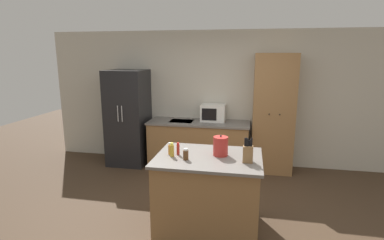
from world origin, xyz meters
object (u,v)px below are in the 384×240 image
(spice_bottle_short_red, at_px, (170,149))
(spice_bottle_green_herb, at_px, (178,149))
(knife_block, at_px, (248,153))
(spice_bottle_tall_dark, at_px, (172,150))
(kettle, at_px, (221,146))
(pantry_cabinet, at_px, (273,114))
(microwave, at_px, (213,113))
(refrigerator, at_px, (128,117))
(spice_bottle_amber_oil, at_px, (186,155))

(spice_bottle_short_red, xyz_separation_m, spice_bottle_green_herb, (0.09, 0.01, 0.00))
(knife_block, xyz_separation_m, spice_bottle_tall_dark, (-0.89, 0.03, -0.03))
(kettle, bearing_deg, pantry_cabinet, 69.97)
(knife_block, bearing_deg, kettle, 151.24)
(pantry_cabinet, height_order, microwave, pantry_cabinet)
(refrigerator, distance_m, spice_bottle_green_herb, 2.54)
(knife_block, distance_m, spice_bottle_short_red, 0.94)
(spice_bottle_tall_dark, distance_m, spice_bottle_short_red, 0.08)
(spice_bottle_short_red, distance_m, spice_bottle_amber_oil, 0.27)
(microwave, xyz_separation_m, spice_bottle_green_herb, (-0.16, -2.21, -0.04))
(spice_bottle_tall_dark, xyz_separation_m, spice_bottle_amber_oil, (0.19, -0.08, -0.02))
(spice_bottle_short_red, distance_m, spice_bottle_green_herb, 0.10)
(knife_block, bearing_deg, spice_bottle_amber_oil, -175.85)
(pantry_cabinet, xyz_separation_m, knife_block, (-0.43, -2.25, -0.03))
(microwave, xyz_separation_m, knife_block, (0.68, -2.31, -0.00))
(microwave, height_order, spice_bottle_amber_oil, microwave)
(knife_block, distance_m, spice_bottle_tall_dark, 0.90)
(microwave, bearing_deg, spice_bottle_green_herb, -94.08)
(knife_block, height_order, spice_bottle_tall_dark, knife_block)
(spice_bottle_amber_oil, bearing_deg, kettle, 31.25)
(refrigerator, distance_m, spice_bottle_amber_oil, 2.74)
(kettle, bearing_deg, refrigerator, 135.71)
(pantry_cabinet, relative_size, spice_bottle_amber_oil, 15.95)
(refrigerator, bearing_deg, kettle, -44.29)
(spice_bottle_amber_oil, distance_m, kettle, 0.45)
(pantry_cabinet, relative_size, kettle, 8.45)
(pantry_cabinet, bearing_deg, microwave, 176.63)
(spice_bottle_tall_dark, bearing_deg, spice_bottle_green_herb, 55.65)
(pantry_cabinet, relative_size, spice_bottle_short_red, 14.46)
(refrigerator, bearing_deg, knife_block, -42.49)
(spice_bottle_amber_oil, xyz_separation_m, spice_bottle_green_herb, (-0.13, 0.16, 0.01))
(spice_bottle_tall_dark, xyz_separation_m, spice_bottle_green_herb, (0.06, 0.08, -0.01))
(pantry_cabinet, distance_m, microwave, 1.11)
(refrigerator, relative_size, pantry_cabinet, 0.86)
(kettle, bearing_deg, spice_bottle_tall_dark, -164.84)
(spice_bottle_tall_dark, height_order, spice_bottle_amber_oil, spice_bottle_tall_dark)
(refrigerator, distance_m, spice_bottle_tall_dark, 2.57)
(spice_bottle_short_red, bearing_deg, kettle, 7.98)
(pantry_cabinet, height_order, spice_bottle_short_red, pantry_cabinet)
(refrigerator, relative_size, spice_bottle_amber_oil, 13.64)
(refrigerator, xyz_separation_m, knife_block, (2.34, -2.15, 0.12))
(pantry_cabinet, distance_m, knife_block, 2.29)
(spice_bottle_tall_dark, height_order, spice_bottle_green_herb, spice_bottle_tall_dark)
(knife_block, xyz_separation_m, spice_bottle_amber_oil, (-0.71, -0.05, -0.04))
(pantry_cabinet, bearing_deg, refrigerator, -177.91)
(refrigerator, relative_size, spice_bottle_tall_dark, 10.86)
(refrigerator, relative_size, spice_bottle_short_red, 12.37)
(microwave, bearing_deg, refrigerator, -174.29)
(microwave, relative_size, kettle, 1.78)
(knife_block, height_order, spice_bottle_green_herb, knife_block)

